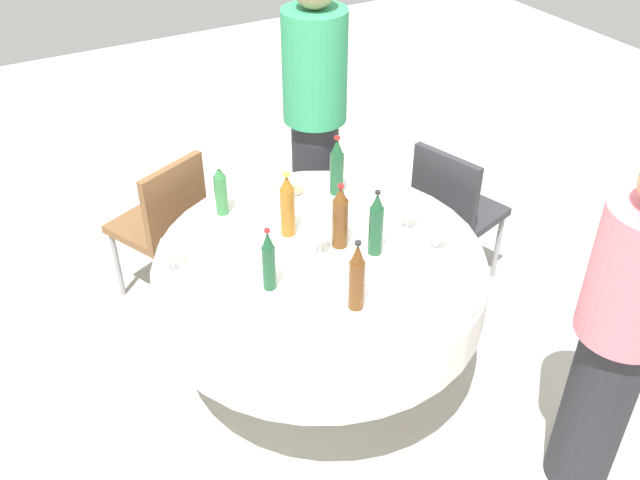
% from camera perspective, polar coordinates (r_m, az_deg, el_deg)
% --- Properties ---
extents(ground_plane, '(10.00, 10.00, 0.00)m').
position_cam_1_polar(ground_plane, '(3.58, 0.00, -10.63)').
color(ground_plane, '#B7B2A8').
extents(dining_table, '(1.47, 1.47, 0.74)m').
position_cam_1_polar(dining_table, '(3.18, 0.00, -3.19)').
color(dining_table, white).
rests_on(dining_table, ground_plane).
extents(bottle_amber_north, '(0.07, 0.07, 0.32)m').
position_cam_1_polar(bottle_amber_north, '(3.13, -2.64, 2.76)').
color(bottle_amber_north, '#8C5619').
rests_on(bottle_amber_north, dining_table).
extents(bottle_brown_mid, '(0.07, 0.07, 0.31)m').
position_cam_1_polar(bottle_brown_mid, '(3.06, 1.64, 1.79)').
color(bottle_brown_mid, '#593314').
rests_on(bottle_brown_mid, dining_table).
extents(bottle_dark_green_south, '(0.06, 0.06, 0.31)m').
position_cam_1_polar(bottle_dark_green_south, '(3.02, 4.54, 1.25)').
color(bottle_dark_green_south, '#194728').
rests_on(bottle_dark_green_south, dining_table).
extents(bottle_brown_near, '(0.06, 0.06, 0.32)m').
position_cam_1_polar(bottle_brown_near, '(2.72, 2.99, -3.02)').
color(bottle_brown_near, '#593314').
rests_on(bottle_brown_near, dining_table).
extents(bottle_dark_green_west, '(0.07, 0.07, 0.31)m').
position_cam_1_polar(bottle_dark_green_west, '(3.44, 1.36, 5.88)').
color(bottle_dark_green_west, '#194728').
rests_on(bottle_dark_green_west, dining_table).
extents(bottle_green_left, '(0.06, 0.06, 0.26)m').
position_cam_1_polar(bottle_green_left, '(3.32, -7.99, 3.92)').
color(bottle_green_left, '#2D6B38').
rests_on(bottle_green_left, dining_table).
extents(bottle_dark_green_east, '(0.06, 0.06, 0.29)m').
position_cam_1_polar(bottle_dark_green_east, '(2.83, -4.16, -1.70)').
color(bottle_dark_green_east, '#194728').
rests_on(bottle_dark_green_east, dining_table).
extents(wine_glass_near, '(0.07, 0.07, 0.12)m').
position_cam_1_polar(wine_glass_near, '(3.11, 9.50, 0.69)').
color(wine_glass_near, white).
rests_on(wine_glass_near, dining_table).
extents(wine_glass_west, '(0.08, 0.08, 0.15)m').
position_cam_1_polar(wine_glass_west, '(3.00, -11.96, -0.75)').
color(wine_glass_west, white).
rests_on(wine_glass_west, dining_table).
extents(wine_glass_left, '(0.07, 0.07, 0.15)m').
position_cam_1_polar(wine_glass_left, '(3.21, 7.16, 2.46)').
color(wine_glass_left, white).
rests_on(wine_glass_left, dining_table).
extents(wine_glass_east, '(0.06, 0.06, 0.15)m').
position_cam_1_polar(wine_glass_east, '(3.03, -0.03, 0.60)').
color(wine_glass_east, white).
rests_on(wine_glass_east, dining_table).
extents(plate_outer, '(0.26, 0.26, 0.04)m').
position_cam_1_polar(plate_outer, '(3.49, -2.26, 3.81)').
color(plate_outer, white).
rests_on(plate_outer, dining_table).
extents(plate_inner, '(0.22, 0.22, 0.02)m').
position_cam_1_polar(plate_inner, '(3.09, -6.52, -1.19)').
color(plate_inner, white).
rests_on(plate_inner, dining_table).
extents(plate_front, '(0.24, 0.24, 0.02)m').
position_cam_1_polar(plate_front, '(2.85, 6.79, -4.88)').
color(plate_front, white).
rests_on(plate_front, dining_table).
extents(plate_far, '(0.21, 0.21, 0.02)m').
position_cam_1_polar(plate_far, '(2.96, 2.11, -2.73)').
color(plate_far, white).
rests_on(plate_far, dining_table).
extents(spoon_mid, '(0.10, 0.17, 0.00)m').
position_cam_1_polar(spoon_mid, '(2.74, -6.05, -6.91)').
color(spoon_mid, silver).
rests_on(spoon_mid, dining_table).
extents(knife_south, '(0.10, 0.17, 0.00)m').
position_cam_1_polar(knife_south, '(2.68, 1.86, -7.91)').
color(knife_south, silver).
rests_on(knife_south, dining_table).
extents(person_north, '(0.34, 0.34, 1.70)m').
position_cam_1_polar(person_north, '(3.86, -0.41, 9.65)').
color(person_north, '#26262B').
rests_on(person_north, ground_plane).
extents(person_mid, '(0.34, 0.34, 1.54)m').
position_cam_1_polar(person_mid, '(2.82, 23.01, -7.02)').
color(person_mid, '#26262B').
rests_on(person_mid, ground_plane).
extents(chair_left, '(0.53, 0.53, 0.87)m').
position_cam_1_polar(chair_left, '(3.79, -12.41, 1.65)').
color(chair_left, brown).
rests_on(chair_left, ground_plane).
extents(chair_east, '(0.50, 0.50, 0.87)m').
position_cam_1_polar(chair_east, '(3.87, 10.66, 2.65)').
color(chair_east, '#2D2D33').
rests_on(chair_east, ground_plane).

